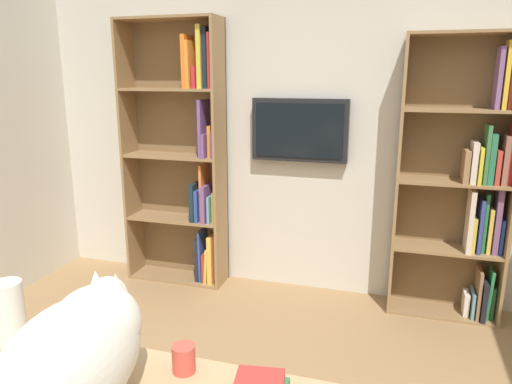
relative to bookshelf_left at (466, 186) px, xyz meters
The scene contains 7 objects.
wall_back 1.23m from the bookshelf_left, ahead, with size 4.52×0.06×2.70m, color beige.
bookshelf_left is the anchor object (origin of this frame).
bookshelf_right 2.13m from the bookshelf_left, ahead, with size 0.83×0.28×2.15m.
wall_mounted_tv 1.25m from the bookshelf_left, ahead, with size 0.74×0.07×0.48m.
cat 2.78m from the bookshelf_left, 61.39° to the left, with size 0.33×0.69×0.38m.
paper_towel_roll 2.87m from the bookshelf_left, 50.65° to the left, with size 0.11×0.11×0.24m, color white.
coffee_mug 2.47m from the bookshelf_left, 63.06° to the left, with size 0.08×0.08×0.10m, color #D84C3F.
Camera 1 is at (-0.69, 1.43, 1.71)m, focal length 33.30 mm.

